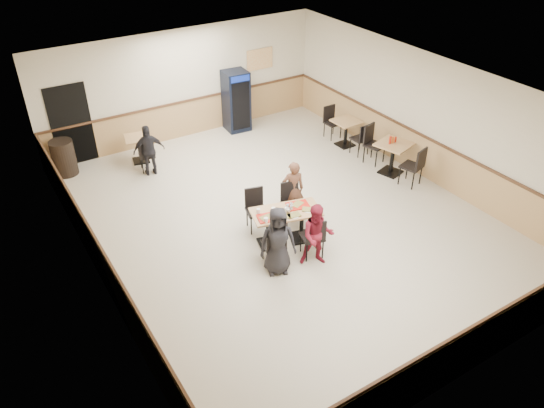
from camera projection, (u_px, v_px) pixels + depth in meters
ground at (283, 218)px, 11.67m from camera, size 10.00×10.00×0.00m
room_shell at (287, 133)px, 13.95m from camera, size 10.00×10.00×10.00m
main_table at (286, 221)px, 10.72m from camera, size 1.51×1.02×0.74m
main_chairs at (283, 223)px, 10.72m from camera, size 1.59×1.88×0.94m
diner_woman_left at (278, 241)px, 9.82m from camera, size 0.80×0.67×1.40m
diner_woman_right at (317, 235)px, 10.04m from camera, size 0.80×0.74×1.31m
diner_man_opposite at (293, 190)px, 11.40m from camera, size 0.57×0.47×1.34m
lone_diner at (149, 150)px, 12.98m from camera, size 0.81×0.45×1.31m
tabletop_clutter at (285, 211)px, 10.53m from camera, size 1.24×0.63×0.12m
side_table_near at (393, 154)px, 13.08m from camera, size 0.94×0.94×0.82m
side_table_near_chair_south at (412, 165)px, 12.63m from camera, size 0.59×0.59×1.03m
side_table_near_chair_north at (375, 144)px, 13.55m from camera, size 0.59×0.59×1.03m
side_table_far at (346, 129)px, 14.39m from camera, size 0.69×0.69×0.73m
side_table_far_chair_south at (360, 138)px, 13.99m from camera, size 0.44×0.44×0.92m
side_table_far_chair_north at (333, 122)px, 14.82m from camera, size 0.44×0.44×0.92m
condiment_caddy at (392, 140)px, 12.90m from camera, size 0.23×0.06×0.20m
back_table at (139, 145)px, 13.64m from camera, size 0.77×0.77×0.69m
back_table_chair_lone at (147, 154)px, 13.26m from camera, size 0.48×0.48×0.88m
pepsi_cooler at (236, 101)px, 15.07m from camera, size 0.70×0.71×1.73m
trash_bin at (64, 158)px, 13.09m from camera, size 0.57×0.57×0.90m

